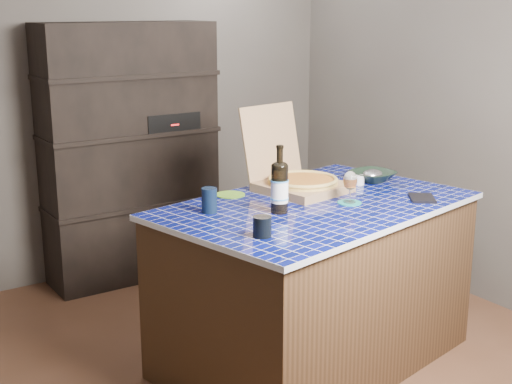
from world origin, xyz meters
TOP-DOWN VIEW (x-y plane):
  - room at (0.00, 0.00)m, footprint 3.50×3.50m
  - shelving_unit at (0.00, 1.53)m, footprint 1.20×0.41m
  - kitchen_island at (0.28, -0.20)m, footprint 1.81×1.35m
  - pizza_box at (0.36, 0.05)m, footprint 0.50×0.57m
  - mead_bottle at (0.02, -0.24)m, footprint 0.09×0.09m
  - teal_trivet at (0.43, -0.30)m, footprint 0.13×0.13m
  - wine_glass at (0.43, -0.30)m, footprint 0.07×0.07m
  - tumbler at (-0.27, -0.51)m, footprint 0.08×0.08m
  - dvd_case at (0.80, -0.46)m, footprint 0.21×0.22m
  - bowl at (0.86, -0.01)m, footprint 0.27×0.27m
  - foil_contents at (0.86, -0.01)m, footprint 0.13×0.11m
  - white_jar at (0.74, -0.03)m, footprint 0.06×0.06m
  - navy_cup at (-0.27, -0.04)m, footprint 0.08×0.08m
  - green_trivet at (-0.01, 0.19)m, footprint 0.16×0.16m

SIDE VIEW (x-z plane):
  - kitchen_island at x=0.28m, z-range 0.00..0.90m
  - green_trivet at x=-0.01m, z-range 0.90..0.90m
  - teal_trivet at x=0.43m, z-range 0.90..0.90m
  - shelving_unit at x=0.00m, z-range 0.00..1.80m
  - dvd_case at x=0.80m, z-range 0.90..0.91m
  - white_jar at x=0.74m, z-range 0.90..0.95m
  - bowl at x=0.86m, z-range 0.90..0.96m
  - foil_contents at x=0.86m, z-range 0.91..0.97m
  - tumbler at x=-0.27m, z-range 0.90..0.99m
  - navy_cup at x=-0.27m, z-range 0.90..1.02m
  - pizza_box at x=0.36m, z-range 0.74..1.19m
  - wine_glass at x=0.43m, z-range 0.94..1.10m
  - mead_bottle at x=0.02m, z-range 0.86..1.21m
  - room at x=0.00m, z-range -0.50..3.00m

